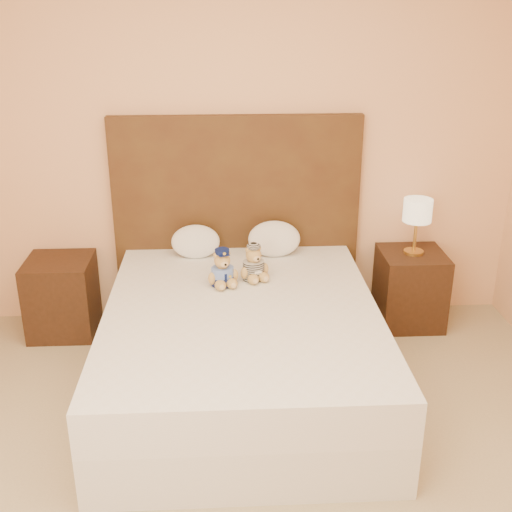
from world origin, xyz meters
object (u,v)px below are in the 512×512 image
(teddy_prisoner, at_px, (254,263))
(pillow_right, at_px, (274,237))
(lamp, at_px, (417,213))
(nightstand_right, at_px, (410,288))
(teddy_police, at_px, (222,268))
(bed, at_px, (242,349))
(pillow_left, at_px, (195,240))
(nightstand_left, at_px, (62,296))

(teddy_prisoner, xyz_separation_m, pillow_right, (0.17, 0.42, 0.01))
(lamp, relative_size, teddy_prisoner, 1.73)
(nightstand_right, relative_size, teddy_police, 2.30)
(teddy_police, xyz_separation_m, teddy_prisoner, (0.20, 0.08, -0.00))
(bed, bearing_deg, pillow_left, 109.51)
(bed, height_order, teddy_police, teddy_police)
(teddy_prisoner, xyz_separation_m, pillow_left, (-0.38, 0.42, 0.00))
(nightstand_left, height_order, teddy_police, teddy_police)
(bed, bearing_deg, pillow_right, 72.80)
(pillow_left, distance_m, pillow_right, 0.55)
(bed, xyz_separation_m, lamp, (1.25, 0.80, 0.57))
(nightstand_right, bearing_deg, teddy_prisoner, -161.42)
(bed, bearing_deg, nightstand_right, 32.62)
(bed, distance_m, pillow_left, 0.96)
(nightstand_right, bearing_deg, bed, -147.38)
(bed, relative_size, nightstand_left, 3.64)
(lamp, xyz_separation_m, pillow_right, (-0.99, 0.03, -0.17))
(bed, xyz_separation_m, nightstand_left, (-1.25, 0.80, -0.00))
(pillow_left, bearing_deg, bed, -70.49)
(bed, relative_size, pillow_left, 5.93)
(teddy_prisoner, height_order, pillow_right, pillow_right)
(pillow_left, height_order, pillow_right, pillow_right)
(bed, distance_m, teddy_prisoner, 0.57)
(bed, distance_m, nightstand_right, 1.48)
(bed, height_order, nightstand_right, same)
(lamp, bearing_deg, pillow_left, 178.89)
(teddy_police, bearing_deg, pillow_right, 35.23)
(teddy_prisoner, height_order, pillow_left, pillow_left)
(pillow_left, bearing_deg, teddy_police, -69.74)
(nightstand_right, height_order, pillow_right, pillow_right)
(bed, bearing_deg, nightstand_left, 147.38)
(bed, distance_m, lamp, 1.59)
(nightstand_left, distance_m, teddy_police, 1.30)
(pillow_right, bearing_deg, pillow_left, 180.00)
(nightstand_left, height_order, pillow_right, pillow_right)
(teddy_police, bearing_deg, teddy_prisoner, 3.43)
(teddy_police, bearing_deg, nightstand_left, 139.02)
(nightstand_left, bearing_deg, teddy_police, -22.41)
(nightstand_right, bearing_deg, pillow_left, 178.89)
(lamp, relative_size, teddy_police, 1.67)
(bed, relative_size, lamp, 5.00)
(lamp, xyz_separation_m, teddy_police, (-1.36, -0.47, -0.18))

